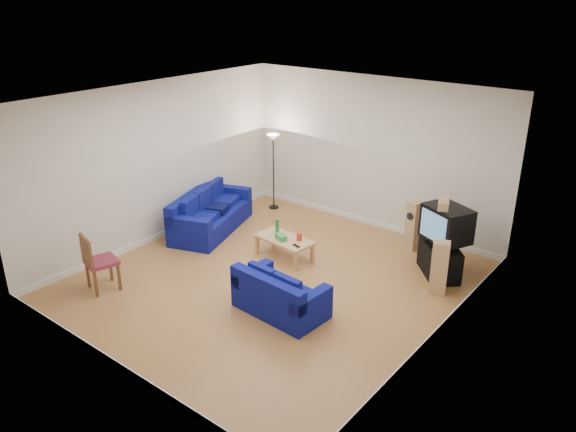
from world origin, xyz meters
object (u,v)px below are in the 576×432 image
Objects in this scene: sofa_three_seat at (209,216)px; sofa_loveseat at (279,298)px; coffee_table at (284,241)px; tv_stand at (439,260)px; television at (447,224)px.

sofa_three_seat reaches higher than sofa_loveseat.
sofa_loveseat is 1.96m from coffee_table.
sofa_three_seat is 2.01× the size of coffee_table.
sofa_three_seat is at bearing -118.40° from tv_stand.
sofa_loveseat is at bearing 44.07° from sofa_three_seat.
sofa_three_seat is 4.93m from television.
coffee_table is 2.87m from tv_stand.
sofa_three_seat is at bearing -140.27° from television.
coffee_table is 2.99m from television.
television is (2.63, 1.25, 0.63)m from coffee_table.
sofa_loveseat is 1.59× the size of tv_stand.
television reaches higher than sofa_loveseat.
sofa_loveseat is at bearing -91.98° from television.
television is at bearing 85.00° from sofa_three_seat.
tv_stand is at bearing 84.62° from sofa_three_seat.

